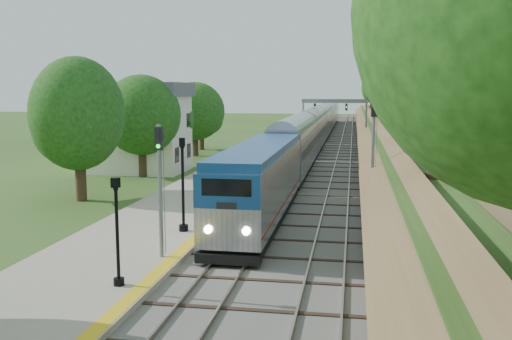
% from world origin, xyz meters
% --- Properties ---
extents(ground, '(320.00, 320.00, 0.00)m').
position_xyz_m(ground, '(0.00, 0.00, 0.00)').
color(ground, '#2D4C19').
rests_on(ground, ground).
extents(trackbed, '(9.50, 170.00, 0.28)m').
position_xyz_m(trackbed, '(2.00, 60.00, 0.07)').
color(trackbed, '#4C4944').
rests_on(trackbed, ground).
extents(platform, '(6.40, 68.00, 0.38)m').
position_xyz_m(platform, '(-5.20, 16.00, 0.19)').
color(platform, gray).
rests_on(platform, ground).
extents(yellow_stripe, '(0.55, 68.00, 0.01)m').
position_xyz_m(yellow_stripe, '(-2.35, 16.00, 0.39)').
color(yellow_stripe, gold).
rests_on(yellow_stripe, platform).
extents(embankment, '(10.64, 170.00, 11.70)m').
position_xyz_m(embankment, '(10.35, 60.00, 1.95)').
color(embankment, brown).
rests_on(embankment, ground).
extents(station_building, '(8.60, 6.60, 8.00)m').
position_xyz_m(station_building, '(-14.00, 30.00, 4.09)').
color(station_building, silver).
rests_on(station_building, ground).
extents(signal_gantry, '(8.40, 0.38, 6.20)m').
position_xyz_m(signal_gantry, '(2.47, 54.99, 4.82)').
color(signal_gantry, slate).
rests_on(signal_gantry, ground).
extents(trees_behind_platform, '(7.82, 53.32, 7.21)m').
position_xyz_m(trees_behind_platform, '(-11.17, 20.67, 4.53)').
color(trees_behind_platform, '#332316').
rests_on(trees_behind_platform, ground).
extents(train, '(2.80, 112.44, 4.11)m').
position_xyz_m(train, '(0.00, 58.46, 2.13)').
color(train, black).
rests_on(train, trackbed).
extents(lamppost_mid, '(0.39, 0.39, 3.92)m').
position_xyz_m(lamppost_mid, '(-3.24, -0.10, 2.13)').
color(lamppost_mid, black).
rests_on(lamppost_mid, platform).
extents(lamppost_far, '(0.46, 0.46, 4.65)m').
position_xyz_m(lamppost_far, '(-3.28, 7.97, 2.46)').
color(lamppost_far, black).
rests_on(lamppost_far, platform).
extents(signal_platform, '(0.33, 0.26, 5.57)m').
position_xyz_m(signal_platform, '(-2.90, 3.57, 3.80)').
color(signal_platform, slate).
rests_on(signal_platform, platform).
extents(signal_farside, '(0.37, 0.29, 6.74)m').
position_xyz_m(signal_farside, '(6.20, 17.91, 4.24)').
color(signal_farside, slate).
rests_on(signal_farside, ground).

